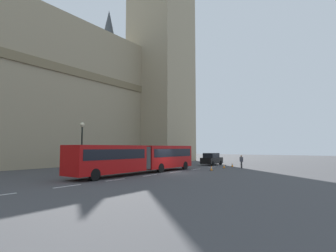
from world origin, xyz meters
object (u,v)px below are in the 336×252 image
(articulated_bus, at_px, (140,157))
(pedestrian_near_cones, at_px, (241,161))
(street_lamp, at_px, (82,144))
(traffic_cone_west, at_px, (211,168))
(sedan_lead, at_px, (212,159))
(traffic_cone_middle, at_px, (224,166))
(traffic_cone_east, at_px, (232,165))

(articulated_bus, distance_m, pedestrian_near_cones, 14.46)
(articulated_bus, xyz_separation_m, street_lamp, (-3.86, 4.51, 1.31))
(pedestrian_near_cones, bearing_deg, traffic_cone_west, 163.97)
(articulated_bus, height_order, street_lamp, street_lamp)
(sedan_lead, distance_m, traffic_cone_middle, 6.57)
(traffic_cone_west, distance_m, street_lamp, 14.77)
(street_lamp, height_order, pedestrian_near_cones, street_lamp)
(sedan_lead, xyz_separation_m, traffic_cone_middle, (-5.02, -4.18, -0.63))
(sedan_lead, relative_size, traffic_cone_east, 7.59)
(traffic_cone_east, height_order, pedestrian_near_cones, pedestrian_near_cones)
(traffic_cone_west, bearing_deg, street_lamp, 141.68)
(street_lamp, bearing_deg, traffic_cone_west, -38.32)
(sedan_lead, height_order, traffic_cone_west, sedan_lead)
(traffic_cone_middle, bearing_deg, pedestrian_near_cones, -61.07)
(articulated_bus, distance_m, street_lamp, 6.07)
(traffic_cone_west, xyz_separation_m, traffic_cone_east, (7.37, 0.38, 0.00))
(traffic_cone_middle, distance_m, street_lamp, 18.28)
(street_lamp, bearing_deg, articulated_bus, -49.45)
(traffic_cone_west, distance_m, traffic_cone_east, 7.38)
(traffic_cone_east, bearing_deg, pedestrian_near_cones, -132.33)
(articulated_bus, bearing_deg, sedan_lead, 0.16)
(articulated_bus, bearing_deg, traffic_cone_east, -15.43)
(traffic_cone_west, height_order, pedestrian_near_cones, pedestrian_near_cones)
(traffic_cone_east, bearing_deg, sedan_lead, 62.73)
(traffic_cone_east, xyz_separation_m, street_lamp, (-18.75, 8.62, 2.77))
(sedan_lead, height_order, street_lamp, street_lamp)
(sedan_lead, height_order, pedestrian_near_cones, sedan_lead)
(traffic_cone_middle, xyz_separation_m, traffic_cone_east, (2.88, 0.03, 0.00))
(traffic_cone_east, height_order, street_lamp, street_lamp)
(traffic_cone_middle, relative_size, street_lamp, 0.11)
(traffic_cone_middle, xyz_separation_m, street_lamp, (-15.87, 8.64, 2.77))
(traffic_cone_east, bearing_deg, traffic_cone_middle, -179.48)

